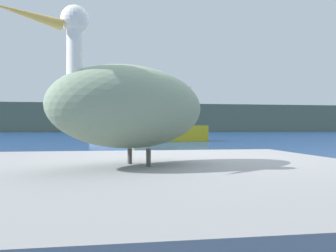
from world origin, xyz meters
The scene contains 6 objects.
ground_plane centered at (0.00, 0.00, 0.00)m, with size 260.00×260.00×0.00m, color navy.
hillside_backdrop centered at (0.00, 76.87, 3.04)m, with size 140.00×15.61×6.07m, color #5B664C.
pier_dock centered at (-0.54, -0.94, 0.34)m, with size 3.25×2.94×0.67m, color gray.
pelican centered at (-0.55, -0.94, 1.06)m, with size 1.37×1.10×0.94m.
fishing_boat_yellow centered at (2.68, 19.47, 1.04)m, with size 5.47×2.71×3.77m.
fishing_boat_white centered at (-0.27, 29.63, 0.97)m, with size 5.57×3.79×5.62m.
Camera 1 is at (-0.65, -3.14, 0.92)m, focal length 36.57 mm.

